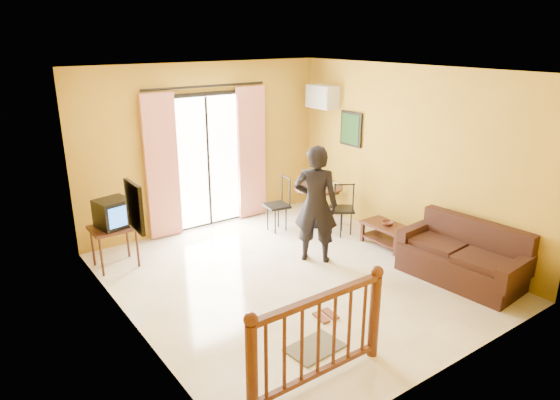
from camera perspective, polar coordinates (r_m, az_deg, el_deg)
ground at (r=7.06m, az=1.59°, el=-8.75°), size 5.00×5.00×0.00m
room_shell at (r=6.46m, az=1.72°, el=4.79°), size 5.00×5.00×5.00m
balcony_door at (r=8.59m, az=-8.21°, el=4.54°), size 2.25×0.14×2.46m
tv_table at (r=7.54m, az=-18.52°, el=-3.45°), size 0.62×0.52×0.62m
television at (r=7.45m, az=-18.50°, el=-1.42°), size 0.52×0.49×0.40m
picture_left at (r=5.32m, az=-16.28°, el=-0.73°), size 0.05×0.42×0.52m
dining_table at (r=8.72m, az=4.38°, el=0.66°), size 0.86×0.86×0.72m
water_jug at (r=8.65m, az=3.68°, el=2.42°), size 0.13×0.13×0.25m
serving_tray at (r=8.74m, az=5.89°, el=1.74°), size 0.31×0.23×0.02m
dining_chairs at (r=8.85m, az=3.93°, el=-2.96°), size 1.68×1.44×0.95m
air_conditioner at (r=9.17m, az=4.85°, el=11.68°), size 0.31×0.60×0.40m
botanical_print at (r=8.85m, az=8.12°, el=8.04°), size 0.05×0.50×0.60m
coffee_table at (r=8.12m, az=12.10°, el=-3.58°), size 0.44×0.80×0.36m
bowl at (r=8.06m, az=12.21°, el=-2.62°), size 0.20×0.20×0.06m
sofa at (r=7.32m, az=20.20°, el=-6.30°), size 0.93×1.77×0.82m
standing_person at (r=7.25m, az=4.10°, el=-0.50°), size 0.75×0.75×1.76m
stair_balustrade at (r=4.88m, az=4.44°, el=-14.80°), size 1.63×0.13×1.04m
doormat at (r=5.63m, az=3.99°, el=-16.48°), size 0.63×0.44×0.02m
sandals at (r=6.17m, az=5.25°, el=-13.03°), size 0.27×0.26×0.03m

